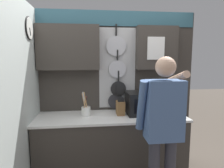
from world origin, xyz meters
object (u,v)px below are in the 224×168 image
object	(u,v)px
microwave	(145,103)
utensil_crock	(86,110)
knife_block	(120,108)
person	(163,122)

from	to	relation	value
microwave	utensil_crock	xyz separation A→B (m)	(-0.84, 0.00, -0.08)
microwave	knife_block	size ratio (longest dim) A/B	2.06
knife_block	utensil_crock	size ratio (longest dim) A/B	0.77
microwave	person	world-z (taller)	person
person	microwave	bearing A→B (deg)	88.22
utensil_crock	microwave	bearing A→B (deg)	-0.01
utensil_crock	person	distance (m)	1.10
microwave	person	distance (m)	0.74
microwave	utensil_crock	distance (m)	0.84
microwave	utensil_crock	bearing A→B (deg)	179.99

